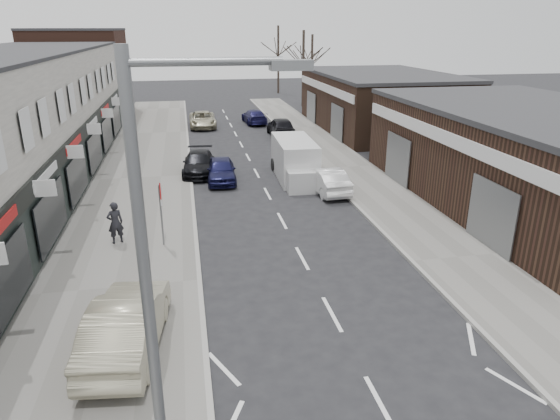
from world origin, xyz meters
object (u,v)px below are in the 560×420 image
sedan_on_pavement (127,324)px  parked_car_right_a (327,180)px  parked_car_left_c (203,120)px  parked_car_left_b (199,163)px  warning_sign (161,195)px  parked_car_right_b (281,127)px  street_lamp (163,319)px  parked_car_right_c (254,116)px  parked_car_left_a (221,170)px  white_van (295,161)px  pedestrian (115,223)px

sedan_on_pavement → parked_car_right_a: sedan_on_pavement is taller
parked_car_left_c → parked_car_left_b: bearing=-93.0°
warning_sign → parked_car_left_b: size_ratio=0.61×
warning_sign → parked_car_right_b: warning_sign is taller
sedan_on_pavement → parked_car_left_c: (3.42, 32.28, -0.22)m
warning_sign → parked_car_right_a: warning_sign is taller
street_lamp → parked_car_right_a: (7.68, 18.50, -3.95)m
parked_car_left_c → parked_car_right_c: (4.71, 0.98, -0.04)m
sedan_on_pavement → parked_car_right_c: bearing=-96.9°
sedan_on_pavement → parked_car_right_b: sedan_on_pavement is taller
parked_car_right_a → parked_car_right_b: (0.35, 14.65, 0.11)m
warning_sign → sedan_on_pavement: bearing=-96.4°
street_lamp → parked_car_left_a: (2.33, 21.53, -3.95)m
white_van → parked_car_left_c: 17.58m
pedestrian → parked_car_left_a: (4.84, 8.16, -0.31)m
parked_car_right_b → sedan_on_pavement: bearing=72.2°
white_van → parked_car_left_c: bearing=107.2°
street_lamp → parked_car_left_c: bearing=87.0°
warning_sign → sedan_on_pavement: size_ratio=0.57×
white_van → parked_car_right_b: size_ratio=1.28×
sedan_on_pavement → parked_car_left_a: size_ratio=1.20×
parked_car_left_c → warning_sign: bearing=-95.5°
white_van → parked_car_left_b: white_van is taller
street_lamp → parked_car_right_b: street_lamp is taller
parked_car_left_a → parked_car_right_c: bearing=78.8°
warning_sign → parked_car_right_a: bearing=34.4°
parked_car_left_c → parked_car_right_c: bearing=12.2°
parked_car_left_a → parked_car_left_b: (-1.20, 1.85, -0.03)m
sedan_on_pavement → pedestrian: pedestrian is taller
parked_car_left_b → parked_car_right_c: size_ratio=1.02×
warning_sign → parked_car_right_c: bearing=74.4°
street_lamp → warning_sign: street_lamp is taller
white_van → sedan_on_pavement: size_ratio=1.24×
warning_sign → parked_car_right_c: 27.48m
sedan_on_pavement → parked_car_left_a: bearing=-96.7°
warning_sign → parked_car_left_c: size_ratio=0.56×
parked_car_left_a → parked_car_right_a: bearing=-26.7°
street_lamp → sedan_on_pavement: bearing=103.2°
warning_sign → white_van: warning_sign is taller
parked_car_right_c → white_van: bearing=86.0°
parked_car_right_a → parked_car_left_c: bearing=-77.7°
white_van → parked_car_right_a: (1.11, -2.79, -0.40)m
white_van → pedestrian: bearing=-136.8°
parked_car_right_c → street_lamp: bearing=76.7°
parked_car_right_a → parked_car_right_b: parked_car_right_b is taller
parked_car_left_c → parked_car_right_b: (6.01, -5.11, 0.10)m
parked_car_left_a → parked_car_left_b: 2.21m
sedan_on_pavement → parked_car_right_c: size_ratio=1.08×
sedan_on_pavement → parked_car_left_b: 17.58m
warning_sign → parked_car_left_b: bearing=80.6°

